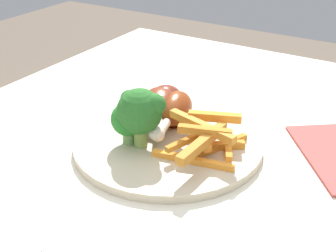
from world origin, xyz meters
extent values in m
cube|color=silver|center=(0.00, 0.00, 0.72)|extent=(0.98, 0.77, 0.03)
cylinder|color=#ACA695|center=(-0.43, -0.32, 0.35)|extent=(0.06, 0.06, 0.71)
cylinder|color=beige|center=(-0.03, -0.02, 0.74)|extent=(0.26, 0.26, 0.01)
cylinder|color=#7FA24D|center=(0.01, -0.04, 0.76)|extent=(0.02, 0.02, 0.03)
sphere|color=#286726|center=(0.01, -0.04, 0.80)|extent=(0.06, 0.06, 0.06)
sphere|color=#286726|center=(0.00, -0.02, 0.81)|extent=(0.03, 0.03, 0.03)
sphere|color=#286726|center=(0.00, -0.07, 0.81)|extent=(0.02, 0.02, 0.02)
sphere|color=#286726|center=(0.00, -0.07, 0.79)|extent=(0.02, 0.02, 0.02)
cylinder|color=#7AA65E|center=(0.01, -0.06, 0.76)|extent=(0.02, 0.02, 0.02)
sphere|color=#277A29|center=(0.01, -0.06, 0.78)|extent=(0.05, 0.05, 0.05)
sphere|color=#277A29|center=(0.02, -0.06, 0.78)|extent=(0.02, 0.02, 0.02)
sphere|color=#277A29|center=(-0.01, -0.07, 0.79)|extent=(0.02, 0.02, 0.02)
sphere|color=#277A29|center=(0.01, -0.05, 0.79)|extent=(0.02, 0.02, 0.02)
sphere|color=#277A29|center=(-0.01, -0.07, 0.78)|extent=(0.02, 0.02, 0.02)
cube|color=orange|center=(-0.03, 0.03, 0.75)|extent=(0.08, 0.02, 0.01)
cube|color=orange|center=(-0.03, 0.02, 0.77)|extent=(0.06, 0.06, 0.01)
cube|color=orange|center=(0.01, 0.04, 0.75)|extent=(0.03, 0.11, 0.01)
cube|color=orange|center=(-0.03, 0.03, 0.78)|extent=(0.04, 0.11, 0.01)
cube|color=orange|center=(-0.06, 0.03, 0.78)|extent=(0.04, 0.07, 0.01)
cube|color=orange|center=(-0.05, 0.06, 0.75)|extent=(0.06, 0.04, 0.01)
cube|color=#C47825|center=(0.00, 0.05, 0.78)|extent=(0.11, 0.02, 0.01)
cube|color=orange|center=(-0.04, 0.05, 0.75)|extent=(0.04, 0.05, 0.01)
cube|color=orange|center=(-0.02, 0.04, 0.78)|extent=(0.03, 0.07, 0.01)
cube|color=orange|center=(-0.02, 0.02, 0.77)|extent=(0.09, 0.03, 0.01)
cube|color=orange|center=(-0.04, 0.05, 0.75)|extent=(0.08, 0.04, 0.01)
cylinder|color=#551D0F|center=(-0.07, -0.06, 0.75)|extent=(0.05, 0.05, 0.00)
ellipsoid|color=maroon|center=(-0.07, -0.06, 0.77)|extent=(0.10, 0.09, 0.05)
cylinder|color=beige|center=(-0.02, -0.03, 0.77)|extent=(0.04, 0.03, 0.01)
sphere|color=silver|center=(0.00, -0.02, 0.77)|extent=(0.02, 0.02, 0.02)
cylinder|color=#5C200B|center=(-0.08, -0.04, 0.75)|extent=(0.04, 0.04, 0.00)
ellipsoid|color=maroon|center=(-0.08, -0.04, 0.77)|extent=(0.08, 0.06, 0.05)
cylinder|color=beige|center=(-0.02, -0.02, 0.77)|extent=(0.03, 0.02, 0.01)
sphere|color=silver|center=(0.00, -0.02, 0.77)|extent=(0.02, 0.02, 0.02)
cylinder|color=#4D1910|center=(-0.09, -0.06, 0.75)|extent=(0.05, 0.05, 0.00)
ellipsoid|color=maroon|center=(-0.09, -0.06, 0.77)|extent=(0.07, 0.06, 0.05)
cylinder|color=beige|center=(-0.03, -0.06, 0.77)|extent=(0.04, 0.02, 0.01)
sphere|color=silver|center=(-0.01, -0.06, 0.77)|extent=(0.02, 0.02, 0.02)
camera|label=1|loc=(0.44, 0.26, 1.06)|focal=48.27mm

